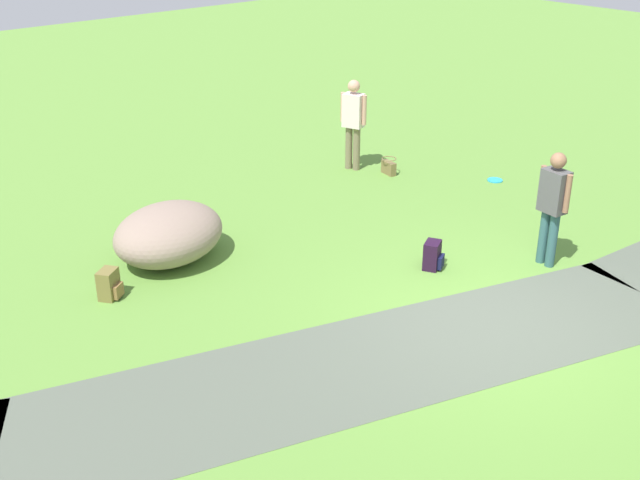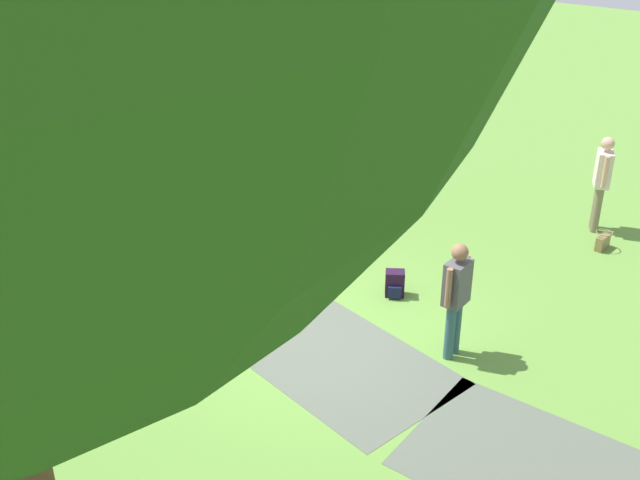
% 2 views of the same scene
% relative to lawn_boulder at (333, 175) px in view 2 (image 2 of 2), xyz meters
% --- Properties ---
extents(ground_plane, '(48.00, 48.00, 0.00)m').
position_rel_lawn_boulder_xyz_m(ground_plane, '(-2.11, 4.20, -0.40)').
color(ground_plane, '#5F8F3A').
extents(footpath_segment_mid, '(8.21, 4.22, 0.01)m').
position_rel_lawn_boulder_xyz_m(footpath_segment_mid, '(-0.33, 3.77, -0.40)').
color(footpath_segment_mid, '#555D50').
rests_on(footpath_segment_mid, ground).
extents(footpath_segment_far, '(7.91, 5.58, 0.01)m').
position_rel_lawn_boulder_xyz_m(footpath_segment_far, '(6.98, 0.62, -0.40)').
color(footpath_segment_far, '#555D50').
rests_on(footpath_segment_far, ground).
extents(lawn_boulder, '(2.06, 1.86, 0.80)m').
position_rel_lawn_boulder_xyz_m(lawn_boulder, '(0.00, 0.00, 0.00)').
color(lawn_boulder, gray).
rests_on(lawn_boulder, ground).
extents(woman_with_handbag, '(0.35, 0.49, 1.68)m').
position_rel_lawn_boulder_xyz_m(woman_with_handbag, '(-4.58, -1.05, 0.57)').
color(woman_with_handbag, '#766A4F').
rests_on(woman_with_handbag, ground).
extents(man_near_boulder, '(0.28, 0.52, 1.65)m').
position_rel_lawn_boulder_xyz_m(man_near_boulder, '(-3.91, 3.63, 0.55)').
color(man_near_boulder, '#315A5D').
rests_on(man_near_boulder, ground).
extents(handbag_on_grass, '(0.32, 0.34, 0.31)m').
position_rel_lawn_boulder_xyz_m(handbag_on_grass, '(-4.89, -0.40, -0.26)').
color(handbag_on_grass, olive).
rests_on(handbag_on_grass, ground).
extents(backpack_by_boulder, '(0.34, 0.35, 0.40)m').
position_rel_lawn_boulder_xyz_m(backpack_by_boulder, '(1.19, 0.47, -0.21)').
color(backpack_by_boulder, olive).
rests_on(backpack_by_boulder, ground).
extents(spare_backpack_on_lawn, '(0.34, 0.34, 0.40)m').
position_rel_lawn_boulder_xyz_m(spare_backpack_on_lawn, '(-2.61, 2.66, -0.21)').
color(spare_backpack_on_lawn, black).
rests_on(spare_backpack_on_lawn, ground).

